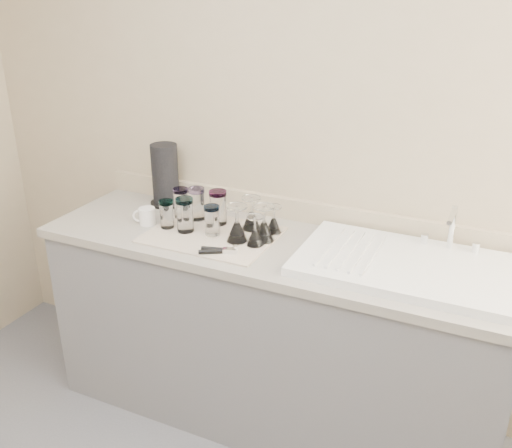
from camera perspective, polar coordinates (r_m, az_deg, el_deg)
The scene contains 18 objects.
room_envelope at distance 1.25m, azimuth -20.39°, elevation 3.98°, with size 3.54×3.50×2.52m.
counter_unit at distance 2.65m, azimuth 1.62°, elevation -10.78°, with size 2.06×0.62×0.90m.
sink_unit at distance 2.28m, azimuth 14.63°, elevation -3.95°, with size 0.82×0.50×0.22m.
dish_towel at distance 2.51m, azimuth -4.43°, elevation -1.06°, with size 0.55×0.42×0.01m, color beige.
tumbler_teal at distance 2.67m, azimuth -7.49°, elevation 2.13°, with size 0.07×0.07×0.14m.
tumbler_cyan at distance 2.64m, azimuth -5.94°, elevation 2.06°, with size 0.08×0.08×0.15m.
tumbler_purple at distance 2.58m, azimuth -3.81°, elevation 1.69°, with size 0.08×0.08×0.16m.
tumbler_magenta at distance 2.57m, azimuth -8.92°, elevation 1.01°, with size 0.06×0.06×0.13m.
tumbler_blue at distance 2.51m, azimuth -7.13°, elevation 0.94°, with size 0.08×0.08×0.15m.
tumbler_lavender at distance 2.47m, azimuth -4.42°, elevation 0.39°, with size 0.07×0.07×0.13m.
goblet_back_left at distance 2.53m, azimuth -0.47°, elevation 0.58°, with size 0.08×0.08×0.15m.
goblet_back_right at distance 2.50m, azimuth 1.77°, elevation 0.05°, with size 0.07×0.07×0.12m.
goblet_front_left at distance 2.41m, azimuth -1.91°, elevation -0.51°, with size 0.09×0.09×0.16m.
goblet_front_right at distance 2.38m, azimuth -0.10°, elevation -1.13°, with size 0.07×0.07×0.13m.
goblet_extra at distance 2.42m, azimuth 0.80°, elevation -0.49°, with size 0.09×0.09×0.16m.
can_opener at distance 2.33m, azimuth -3.75°, elevation -2.66°, with size 0.15×0.10×0.02m.
white_mug at distance 2.65m, azimuth -10.89°, elevation 0.78°, with size 0.11×0.10×0.08m.
paper_towel_roll at distance 2.84m, azimuth -9.06°, elevation 4.81°, with size 0.16×0.16×0.31m.
Camera 1 is at (0.86, -0.82, 1.94)m, focal length 40.00 mm.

